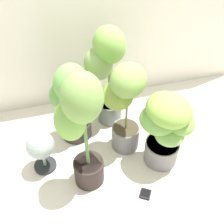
{
  "coord_description": "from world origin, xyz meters",
  "views": [
    {
      "loc": [
        -0.51,
        -1.41,
        1.9
      ],
      "look_at": [
        -0.08,
        0.15,
        0.4
      ],
      "focal_mm": 45.11,
      "sensor_mm": 36.0,
      "label": 1
    }
  ],
  "objects_px": {
    "potted_plant_center": "(124,102)",
    "nutrient_bottle": "(160,125)",
    "potted_plant_front_right": "(166,126)",
    "potted_plant_back_left": "(71,98)",
    "potted_plant_front_left": "(81,125)",
    "hygrometer_box": "(145,194)",
    "potted_plant_back_center": "(106,68)",
    "floor_fan": "(41,147)"
  },
  "relations": [
    {
      "from": "potted_plant_center",
      "to": "nutrient_bottle",
      "type": "relative_size",
      "value": 3.16
    },
    {
      "from": "potted_plant_front_right",
      "to": "potted_plant_back_left",
      "type": "relative_size",
      "value": 0.9
    },
    {
      "from": "potted_plant_center",
      "to": "nutrient_bottle",
      "type": "xyz_separation_m",
      "value": [
        0.35,
        0.02,
        -0.37
      ]
    },
    {
      "from": "potted_plant_front_left",
      "to": "potted_plant_center",
      "type": "relative_size",
      "value": 1.22
    },
    {
      "from": "potted_plant_center",
      "to": "potted_plant_back_left",
      "type": "distance_m",
      "value": 0.45
    },
    {
      "from": "potted_plant_front_right",
      "to": "hygrometer_box",
      "type": "distance_m",
      "value": 0.53
    },
    {
      "from": "hygrometer_box",
      "to": "potted_plant_back_left",
      "type": "bearing_deg",
      "value": 60.44
    },
    {
      "from": "potted_plant_back_center",
      "to": "floor_fan",
      "type": "height_order",
      "value": "potted_plant_back_center"
    },
    {
      "from": "potted_plant_front_right",
      "to": "potted_plant_center",
      "type": "relative_size",
      "value": 0.81
    },
    {
      "from": "potted_plant_front_left",
      "to": "potted_plant_back_left",
      "type": "height_order",
      "value": "potted_plant_front_left"
    },
    {
      "from": "potted_plant_back_center",
      "to": "potted_plant_front_left",
      "type": "height_order",
      "value": "potted_plant_front_left"
    },
    {
      "from": "floor_fan",
      "to": "nutrient_bottle",
      "type": "distance_m",
      "value": 1.04
    },
    {
      "from": "hygrometer_box",
      "to": "floor_fan",
      "type": "distance_m",
      "value": 0.87
    },
    {
      "from": "potted_plant_back_left",
      "to": "hygrometer_box",
      "type": "height_order",
      "value": "potted_plant_back_left"
    },
    {
      "from": "potted_plant_back_left",
      "to": "floor_fan",
      "type": "height_order",
      "value": "potted_plant_back_left"
    },
    {
      "from": "floor_fan",
      "to": "nutrient_bottle",
      "type": "xyz_separation_m",
      "value": [
        1.03,
        0.08,
        -0.12
      ]
    },
    {
      "from": "potted_plant_front_right",
      "to": "potted_plant_back_left",
      "type": "distance_m",
      "value": 0.8
    },
    {
      "from": "hygrometer_box",
      "to": "potted_plant_front_left",
      "type": "bearing_deg",
      "value": 89.8
    },
    {
      "from": "floor_fan",
      "to": "potted_plant_front_right",
      "type": "bearing_deg",
      "value": 170.42
    },
    {
      "from": "hygrometer_box",
      "to": "potted_plant_back_center",
      "type": "bearing_deg",
      "value": 37.23
    },
    {
      "from": "potted_plant_center",
      "to": "potted_plant_back_left",
      "type": "height_order",
      "value": "potted_plant_center"
    },
    {
      "from": "potted_plant_back_left",
      "to": "nutrient_bottle",
      "type": "bearing_deg",
      "value": -16.31
    },
    {
      "from": "potted_plant_front_right",
      "to": "floor_fan",
      "type": "height_order",
      "value": "potted_plant_front_right"
    },
    {
      "from": "floor_fan",
      "to": "nutrient_bottle",
      "type": "bearing_deg",
      "value": -174.26
    },
    {
      "from": "potted_plant_back_left",
      "to": "nutrient_bottle",
      "type": "relative_size",
      "value": 2.82
    },
    {
      "from": "potted_plant_back_center",
      "to": "potted_plant_front_left",
      "type": "xyz_separation_m",
      "value": [
        -0.32,
        -0.62,
        0.03
      ]
    },
    {
      "from": "potted_plant_front_left",
      "to": "potted_plant_back_center",
      "type": "bearing_deg",
      "value": 62.54
    },
    {
      "from": "floor_fan",
      "to": "potted_plant_center",
      "type": "bearing_deg",
      "value": -173.73
    },
    {
      "from": "potted_plant_front_right",
      "to": "potted_plant_back_left",
      "type": "height_order",
      "value": "potted_plant_back_left"
    },
    {
      "from": "potted_plant_back_center",
      "to": "potted_plant_center",
      "type": "xyz_separation_m",
      "value": [
        0.05,
        -0.36,
        -0.09
      ]
    },
    {
      "from": "potted_plant_front_left",
      "to": "hygrometer_box",
      "type": "xyz_separation_m",
      "value": [
        0.4,
        -0.25,
        -0.6
      ]
    },
    {
      "from": "potted_plant_front_right",
      "to": "potted_plant_back_center",
      "type": "height_order",
      "value": "potted_plant_back_center"
    },
    {
      "from": "hygrometer_box",
      "to": "nutrient_bottle",
      "type": "distance_m",
      "value": 0.64
    },
    {
      "from": "potted_plant_back_center",
      "to": "potted_plant_back_left",
      "type": "distance_m",
      "value": 0.38
    },
    {
      "from": "potted_plant_back_left",
      "to": "hygrometer_box",
      "type": "relative_size",
      "value": 6.71
    },
    {
      "from": "potted_plant_center",
      "to": "hygrometer_box",
      "type": "bearing_deg",
      "value": -87.6
    },
    {
      "from": "potted_plant_back_center",
      "to": "potted_plant_center",
      "type": "relative_size",
      "value": 1.15
    },
    {
      "from": "potted_plant_center",
      "to": "nutrient_bottle",
      "type": "height_order",
      "value": "potted_plant_center"
    },
    {
      "from": "potted_plant_front_right",
      "to": "potted_plant_front_left",
      "type": "distance_m",
      "value": 0.67
    },
    {
      "from": "nutrient_bottle",
      "to": "potted_plant_front_left",
      "type": "bearing_deg",
      "value": -158.37
    },
    {
      "from": "potted_plant_front_left",
      "to": "floor_fan",
      "type": "height_order",
      "value": "potted_plant_front_left"
    },
    {
      "from": "potted_plant_back_center",
      "to": "floor_fan",
      "type": "distance_m",
      "value": 0.82
    }
  ]
}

